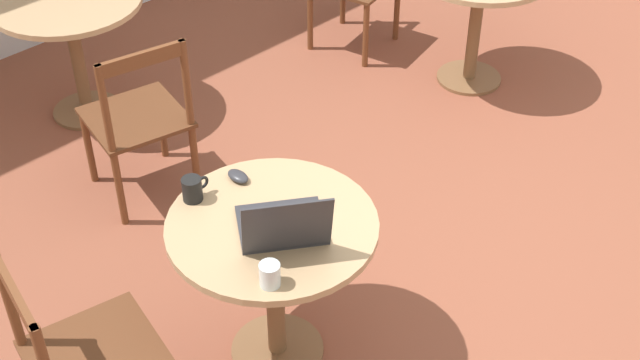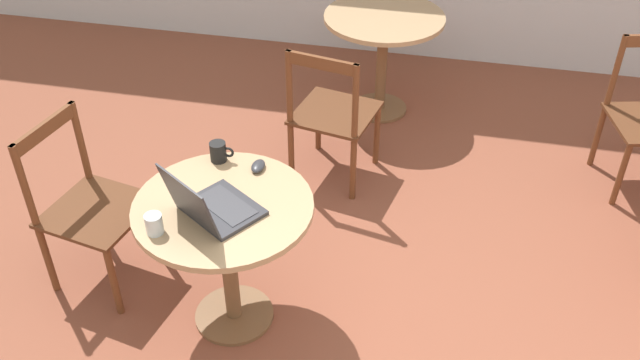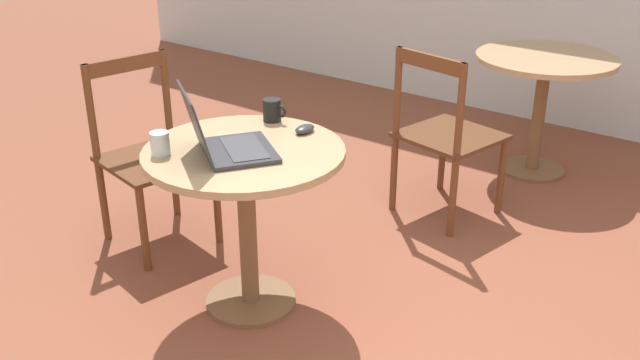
{
  "view_description": "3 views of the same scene",
  "coord_description": "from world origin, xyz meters",
  "px_view_note": "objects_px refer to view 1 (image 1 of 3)",
  "views": [
    {
      "loc": [
        -2.36,
        -1.59,
        2.85
      ],
      "look_at": [
        -0.4,
        0.42,
        0.61
      ],
      "focal_mm": 50.0,
      "sensor_mm": 36.0,
      "label": 1
    },
    {
      "loc": [
        0.13,
        -1.95,
        2.64
      ],
      "look_at": [
        -0.42,
        0.56,
        0.68
      ],
      "focal_mm": 40.0,
      "sensor_mm": 36.0,
      "label": 2
    },
    {
      "loc": [
        0.99,
        -1.57,
        1.73
      ],
      "look_at": [
        -0.62,
        0.54,
        0.52
      ],
      "focal_mm": 40.0,
      "sensor_mm": 36.0,
      "label": 3
    }
  ],
  "objects_px": {
    "chair_near_left": "(83,360)",
    "laptop": "(283,225)",
    "mug": "(193,189)",
    "chair_far_front": "(139,120)",
    "cafe_table_far": "(71,24)",
    "cafe_table_near": "(273,252)",
    "mouse": "(238,176)",
    "drinking_glass": "(270,275)"
  },
  "relations": [
    {
      "from": "chair_far_front",
      "to": "cafe_table_near",
      "type": "bearing_deg",
      "value": -100.87
    },
    {
      "from": "cafe_table_near",
      "to": "drinking_glass",
      "type": "relative_size",
      "value": 8.84
    },
    {
      "from": "chair_near_left",
      "to": "drinking_glass",
      "type": "height_order",
      "value": "chair_near_left"
    },
    {
      "from": "chair_far_front",
      "to": "laptop",
      "type": "distance_m",
      "value": 1.36
    },
    {
      "from": "chair_near_left",
      "to": "chair_far_front",
      "type": "relative_size",
      "value": 1.0
    },
    {
      "from": "cafe_table_near",
      "to": "drinking_glass",
      "type": "xyz_separation_m",
      "value": [
        -0.21,
        -0.23,
        0.19
      ]
    },
    {
      "from": "cafe_table_near",
      "to": "cafe_table_far",
      "type": "bearing_deg",
      "value": 78.86
    },
    {
      "from": "mouse",
      "to": "cafe_table_near",
      "type": "bearing_deg",
      "value": -105.29
    },
    {
      "from": "laptop",
      "to": "mouse",
      "type": "bearing_deg",
      "value": 75.62
    },
    {
      "from": "chair_far_front",
      "to": "mug",
      "type": "relative_size",
      "value": 7.68
    },
    {
      "from": "cafe_table_far",
      "to": "mug",
      "type": "height_order",
      "value": "mug"
    },
    {
      "from": "laptop",
      "to": "mug",
      "type": "height_order",
      "value": "laptop"
    },
    {
      "from": "mug",
      "to": "drinking_glass",
      "type": "height_order",
      "value": "mug"
    },
    {
      "from": "drinking_glass",
      "to": "chair_far_front",
      "type": "bearing_deg",
      "value": 72.9
    },
    {
      "from": "cafe_table_near",
      "to": "mug",
      "type": "xyz_separation_m",
      "value": [
        -0.12,
        0.31,
        0.19
      ]
    },
    {
      "from": "chair_near_left",
      "to": "mouse",
      "type": "relative_size",
      "value": 8.84
    },
    {
      "from": "chair_far_front",
      "to": "laptop",
      "type": "xyz_separation_m",
      "value": [
        -0.25,
        -1.3,
        0.32
      ]
    },
    {
      "from": "laptop",
      "to": "cafe_table_far",
      "type": "bearing_deg",
      "value": 78.86
    },
    {
      "from": "chair_far_front",
      "to": "drinking_glass",
      "type": "xyz_separation_m",
      "value": [
        -0.45,
        -1.45,
        0.31
      ]
    },
    {
      "from": "chair_near_left",
      "to": "laptop",
      "type": "height_order",
      "value": "laptop"
    },
    {
      "from": "mouse",
      "to": "mug",
      "type": "height_order",
      "value": "mug"
    },
    {
      "from": "chair_near_left",
      "to": "mouse",
      "type": "distance_m",
      "value": 0.89
    },
    {
      "from": "mug",
      "to": "laptop",
      "type": "bearing_deg",
      "value": -75.29
    },
    {
      "from": "chair_near_left",
      "to": "mug",
      "type": "height_order",
      "value": "chair_near_left"
    },
    {
      "from": "cafe_table_near",
      "to": "chair_far_front",
      "type": "height_order",
      "value": "chair_far_front"
    },
    {
      "from": "laptop",
      "to": "mug",
      "type": "bearing_deg",
      "value": 104.71
    },
    {
      "from": "chair_near_left",
      "to": "mug",
      "type": "xyz_separation_m",
      "value": [
        0.64,
        0.16,
        0.31
      ]
    },
    {
      "from": "chair_near_left",
      "to": "drinking_glass",
      "type": "distance_m",
      "value": 0.73
    },
    {
      "from": "drinking_glass",
      "to": "cafe_table_far",
      "type": "bearing_deg",
      "value": 74.91
    },
    {
      "from": "chair_far_front",
      "to": "drinking_glass",
      "type": "height_order",
      "value": "chair_far_front"
    },
    {
      "from": "cafe_table_far",
      "to": "drinking_glass",
      "type": "height_order",
      "value": "drinking_glass"
    },
    {
      "from": "chair_near_left",
      "to": "chair_far_front",
      "type": "xyz_separation_m",
      "value": [
        0.99,
        1.07,
        0.0
      ]
    },
    {
      "from": "mouse",
      "to": "drinking_glass",
      "type": "height_order",
      "value": "drinking_glass"
    },
    {
      "from": "cafe_table_far",
      "to": "mouse",
      "type": "bearing_deg",
      "value": -100.47
    },
    {
      "from": "drinking_glass",
      "to": "laptop",
      "type": "bearing_deg",
      "value": 37.01
    },
    {
      "from": "mug",
      "to": "drinking_glass",
      "type": "distance_m",
      "value": 0.54
    },
    {
      "from": "laptop",
      "to": "drinking_glass",
      "type": "bearing_deg",
      "value": -142.99
    },
    {
      "from": "chair_far_front",
      "to": "mug",
      "type": "distance_m",
      "value": 1.03
    },
    {
      "from": "laptop",
      "to": "mouse",
      "type": "distance_m",
      "value": 0.38
    },
    {
      "from": "cafe_table_far",
      "to": "laptop",
      "type": "distance_m",
      "value": 2.19
    },
    {
      "from": "chair_near_left",
      "to": "mug",
      "type": "relative_size",
      "value": 7.68
    },
    {
      "from": "cafe_table_near",
      "to": "mouse",
      "type": "height_order",
      "value": "mouse"
    }
  ]
}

